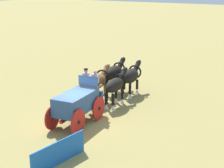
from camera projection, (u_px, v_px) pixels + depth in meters
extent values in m
plane|color=#9E8C4C|center=(77.00, 124.00, 20.17)|extent=(220.00, 220.00, 0.00)
cube|color=#2D4C7A|center=(76.00, 102.00, 19.80)|extent=(3.09, 1.80, 1.04)
cube|color=brown|center=(91.00, 85.00, 21.13)|extent=(0.73, 1.33, 0.12)
cube|color=#2D4C7A|center=(94.00, 95.00, 21.68)|extent=(0.39, 1.15, 0.60)
cube|color=#2D4C7A|center=(88.00, 81.00, 20.78)|extent=(0.24, 1.26, 0.55)
cube|color=red|center=(76.00, 113.00, 19.98)|extent=(3.20, 0.61, 0.16)
cylinder|color=red|center=(75.00, 104.00, 21.32)|extent=(1.38, 0.27, 1.38)
cylinder|color=black|center=(75.00, 104.00, 21.32)|extent=(0.22, 0.21, 0.20)
cylinder|color=red|center=(99.00, 108.00, 20.66)|extent=(1.38, 0.27, 1.38)
cylinder|color=black|center=(99.00, 108.00, 20.66)|extent=(0.22, 0.21, 0.20)
cylinder|color=red|center=(52.00, 117.00, 19.30)|extent=(1.38, 0.27, 1.38)
cylinder|color=black|center=(52.00, 117.00, 19.30)|extent=(0.22, 0.21, 0.20)
cylinder|color=red|center=(78.00, 122.00, 18.63)|extent=(1.38, 0.27, 1.38)
cylinder|color=black|center=(78.00, 122.00, 18.63)|extent=(0.22, 0.21, 0.20)
cylinder|color=brown|center=(99.00, 98.00, 22.36)|extent=(2.59, 0.46, 0.10)
cube|color=slate|center=(87.00, 81.00, 21.32)|extent=(0.44, 0.37, 0.16)
cube|color=silver|center=(86.00, 78.00, 21.14)|extent=(0.29, 0.39, 0.55)
sphere|color=tan|center=(86.00, 71.00, 21.04)|extent=(0.22, 0.22, 0.22)
cylinder|color=black|center=(86.00, 69.00, 21.00)|extent=(0.24, 0.24, 0.08)
cube|color=#2D2D33|center=(96.00, 83.00, 21.07)|extent=(0.44, 0.37, 0.16)
cube|color=silver|center=(95.00, 79.00, 20.89)|extent=(0.29, 0.39, 0.55)
sphere|color=tan|center=(95.00, 72.00, 20.78)|extent=(0.22, 0.22, 0.22)
ellipsoid|color=brown|center=(96.00, 81.00, 23.19)|extent=(2.03, 1.25, 1.00)
cylinder|color=brown|center=(98.00, 90.00, 24.11)|extent=(0.18, 0.18, 0.76)
cone|color=silver|center=(98.00, 97.00, 24.26)|extent=(0.30, 0.30, 0.32)
cylinder|color=brown|center=(105.00, 91.00, 23.88)|extent=(0.18, 0.18, 0.76)
cone|color=silver|center=(105.00, 99.00, 24.03)|extent=(0.30, 0.30, 0.32)
cylinder|color=brown|center=(88.00, 95.00, 22.95)|extent=(0.18, 0.18, 0.76)
cone|color=silver|center=(88.00, 103.00, 23.10)|extent=(0.30, 0.30, 0.32)
cylinder|color=brown|center=(96.00, 97.00, 22.72)|extent=(0.18, 0.18, 0.76)
cone|color=silver|center=(96.00, 105.00, 22.87)|extent=(0.30, 0.30, 0.32)
cylinder|color=brown|center=(105.00, 71.00, 24.14)|extent=(0.98, 0.49, 0.81)
ellipsoid|color=brown|center=(107.00, 66.00, 24.39)|extent=(0.63, 0.34, 0.32)
cube|color=silver|center=(109.00, 66.00, 24.63)|extent=(0.07, 0.11, 0.24)
torus|color=black|center=(102.00, 77.00, 23.91)|extent=(0.26, 1.02, 1.02)
cylinder|color=black|center=(89.00, 90.00, 22.40)|extent=(0.14, 0.14, 0.80)
ellipsoid|color=black|center=(114.00, 85.00, 22.68)|extent=(2.16, 1.12, 0.84)
cylinder|color=black|center=(116.00, 92.00, 23.60)|extent=(0.18, 0.18, 0.74)
cone|color=silver|center=(116.00, 100.00, 23.75)|extent=(0.30, 0.30, 0.32)
cylinder|color=black|center=(122.00, 93.00, 23.41)|extent=(0.18, 0.18, 0.74)
cone|color=silver|center=(122.00, 101.00, 23.56)|extent=(0.30, 0.30, 0.32)
cylinder|color=black|center=(106.00, 99.00, 22.35)|extent=(0.18, 0.18, 0.74)
cone|color=silver|center=(106.00, 107.00, 22.50)|extent=(0.30, 0.30, 0.32)
cylinder|color=black|center=(113.00, 100.00, 22.16)|extent=(0.18, 0.18, 0.74)
cone|color=silver|center=(113.00, 108.00, 22.31)|extent=(0.30, 0.30, 0.32)
cylinder|color=black|center=(123.00, 75.00, 23.69)|extent=(0.98, 0.49, 0.81)
ellipsoid|color=black|center=(125.00, 70.00, 23.94)|extent=(0.63, 0.34, 0.32)
cube|color=silver|center=(127.00, 69.00, 24.18)|extent=(0.07, 0.11, 0.24)
torus|color=black|center=(120.00, 80.00, 23.45)|extent=(0.24, 0.89, 0.88)
cylinder|color=black|center=(107.00, 94.00, 21.83)|extent=(0.14, 0.14, 0.80)
ellipsoid|color=black|center=(113.00, 73.00, 25.45)|extent=(2.22, 1.28, 0.99)
cylinder|color=black|center=(114.00, 81.00, 26.42)|extent=(0.18, 0.18, 0.74)
cone|color=silver|center=(114.00, 87.00, 26.57)|extent=(0.30, 0.30, 0.32)
cylinder|color=black|center=(121.00, 81.00, 26.20)|extent=(0.18, 0.18, 0.74)
cone|color=silver|center=(121.00, 88.00, 26.35)|extent=(0.30, 0.30, 0.32)
cylinder|color=black|center=(106.00, 86.00, 25.15)|extent=(0.18, 0.18, 0.74)
cone|color=silver|center=(106.00, 93.00, 25.29)|extent=(0.30, 0.30, 0.32)
cylinder|color=black|center=(113.00, 87.00, 24.92)|extent=(0.18, 0.18, 0.74)
cone|color=silver|center=(112.00, 94.00, 25.07)|extent=(0.30, 0.30, 0.32)
cylinder|color=black|center=(121.00, 64.00, 26.48)|extent=(0.98, 0.49, 0.81)
ellipsoid|color=black|center=(123.00, 59.00, 26.73)|extent=(0.63, 0.34, 0.32)
cube|color=silver|center=(125.00, 59.00, 26.97)|extent=(0.07, 0.11, 0.24)
torus|color=black|center=(119.00, 69.00, 26.25)|extent=(0.26, 1.02, 1.01)
cylinder|color=black|center=(107.00, 81.00, 24.58)|extent=(0.14, 0.14, 0.80)
ellipsoid|color=black|center=(130.00, 76.00, 24.93)|extent=(2.03, 1.24, 0.98)
cylinder|color=black|center=(130.00, 84.00, 25.84)|extent=(0.18, 0.18, 0.69)
cone|color=silver|center=(130.00, 90.00, 25.98)|extent=(0.30, 0.30, 0.30)
cylinder|color=black|center=(137.00, 84.00, 25.61)|extent=(0.18, 0.18, 0.69)
cone|color=silver|center=(137.00, 91.00, 25.75)|extent=(0.30, 0.30, 0.30)
cylinder|color=black|center=(123.00, 88.00, 24.68)|extent=(0.18, 0.18, 0.69)
cone|color=silver|center=(123.00, 95.00, 24.82)|extent=(0.30, 0.30, 0.30)
cylinder|color=black|center=(130.00, 89.00, 24.46)|extent=(0.18, 0.18, 0.69)
cone|color=silver|center=(130.00, 96.00, 24.59)|extent=(0.30, 0.30, 0.30)
cylinder|color=black|center=(137.00, 67.00, 25.89)|extent=(0.98, 0.49, 0.81)
ellipsoid|color=black|center=(139.00, 62.00, 26.13)|extent=(0.63, 0.34, 0.32)
cube|color=silver|center=(140.00, 61.00, 26.38)|extent=(0.07, 0.11, 0.24)
torus|color=black|center=(135.00, 72.00, 25.65)|extent=(0.26, 1.01, 1.01)
cylinder|color=black|center=(124.00, 84.00, 24.15)|extent=(0.14, 0.14, 0.80)
cube|color=#1959B2|center=(59.00, 153.00, 15.62)|extent=(3.20, 0.27, 1.10)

